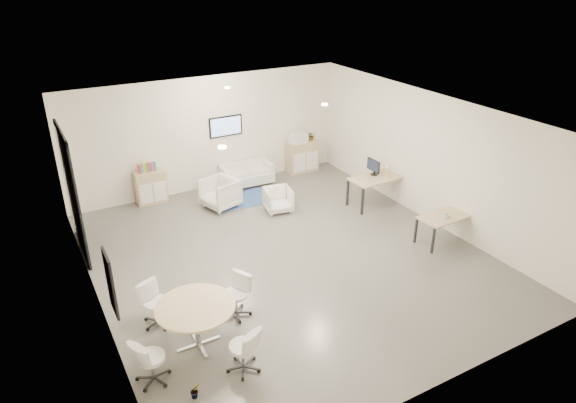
% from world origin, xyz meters
% --- Properties ---
extents(room_shell, '(9.60, 10.60, 4.80)m').
position_xyz_m(room_shell, '(0.00, 0.00, 1.60)').
color(room_shell, '#605E58').
rests_on(room_shell, ground).
extents(glass_door, '(0.09, 1.90, 2.85)m').
position_xyz_m(glass_door, '(-3.95, 2.51, 1.50)').
color(glass_door, black).
rests_on(glass_door, room_shell).
extents(artwork, '(0.05, 0.54, 1.04)m').
position_xyz_m(artwork, '(-3.97, -1.60, 1.55)').
color(artwork, black).
rests_on(artwork, room_shell).
extents(wall_tv, '(0.98, 0.06, 0.58)m').
position_xyz_m(wall_tv, '(0.50, 4.46, 1.75)').
color(wall_tv, black).
rests_on(wall_tv, room_shell).
extents(ceiling_spots, '(3.14, 4.14, 0.03)m').
position_xyz_m(ceiling_spots, '(-0.20, 0.83, 3.18)').
color(ceiling_spots, '#FFEAC6').
rests_on(ceiling_spots, room_shell).
extents(sideboard_left, '(0.81, 0.42, 0.91)m').
position_xyz_m(sideboard_left, '(-1.84, 4.26, 0.45)').
color(sideboard_left, tan).
rests_on(sideboard_left, room_shell).
extents(sideboard_right, '(0.97, 0.47, 0.97)m').
position_xyz_m(sideboard_right, '(2.90, 4.24, 0.48)').
color(sideboard_right, tan).
rests_on(sideboard_right, room_shell).
extents(books, '(0.47, 0.14, 0.22)m').
position_xyz_m(books, '(-1.88, 4.27, 1.02)').
color(books, red).
rests_on(books, sideboard_left).
extents(printer, '(0.49, 0.41, 0.33)m').
position_xyz_m(printer, '(2.76, 4.24, 1.12)').
color(printer, white).
rests_on(printer, sideboard_right).
extents(loveseat, '(1.52, 0.81, 0.56)m').
position_xyz_m(loveseat, '(0.93, 4.12, 0.30)').
color(loveseat, silver).
rests_on(loveseat, room_shell).
extents(blue_rug, '(1.68, 1.16, 0.01)m').
position_xyz_m(blue_rug, '(0.42, 3.23, 0.01)').
color(blue_rug, navy).
rests_on(blue_rug, room_shell).
extents(armchair_left, '(1.00, 1.04, 0.87)m').
position_xyz_m(armchair_left, '(-0.32, 3.10, 0.43)').
color(armchair_left, silver).
rests_on(armchair_left, room_shell).
extents(armchair_right, '(0.78, 0.74, 0.69)m').
position_xyz_m(armchair_right, '(0.91, 2.12, 0.35)').
color(armchair_right, silver).
rests_on(armchair_right, room_shell).
extents(desk_rear, '(1.59, 0.88, 0.80)m').
position_xyz_m(desk_rear, '(3.41, 1.19, 0.72)').
color(desk_rear, tan).
rests_on(desk_rear, room_shell).
extents(desk_front, '(1.34, 0.72, 0.68)m').
position_xyz_m(desk_front, '(3.51, -1.20, 0.61)').
color(desk_front, tan).
rests_on(desk_front, room_shell).
extents(monitor, '(0.20, 0.50, 0.44)m').
position_xyz_m(monitor, '(3.37, 1.34, 1.04)').
color(monitor, black).
rests_on(monitor, desk_rear).
extents(round_table, '(1.34, 1.34, 0.81)m').
position_xyz_m(round_table, '(-2.75, -1.80, 0.73)').
color(round_table, tan).
rests_on(round_table, room_shell).
extents(meeting_chairs, '(2.58, 2.58, 0.82)m').
position_xyz_m(meeting_chairs, '(-2.75, -1.80, 0.41)').
color(meeting_chairs, white).
rests_on(meeting_chairs, room_shell).
extents(plant_cabinet, '(0.28, 0.31, 0.21)m').
position_xyz_m(plant_cabinet, '(3.22, 4.23, 1.08)').
color(plant_cabinet, '#3F7F3F').
rests_on(plant_cabinet, sideboard_right).
extents(plant_floor, '(0.17, 0.28, 0.12)m').
position_xyz_m(plant_floor, '(-3.21, -2.89, 0.06)').
color(plant_floor, '#3F7F3F').
rests_on(plant_floor, room_shell).
extents(cup, '(0.14, 0.12, 0.11)m').
position_xyz_m(cup, '(3.42, -1.30, 0.74)').
color(cup, white).
rests_on(cup, desk_front).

